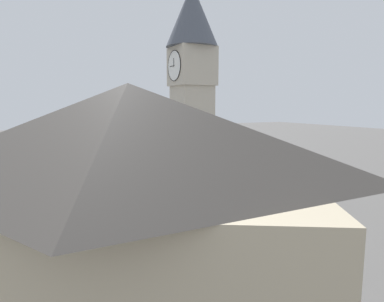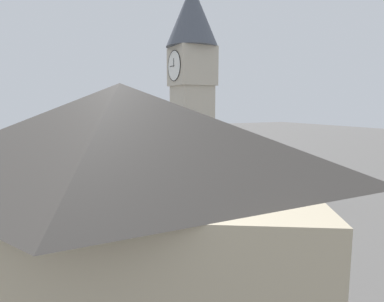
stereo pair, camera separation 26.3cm
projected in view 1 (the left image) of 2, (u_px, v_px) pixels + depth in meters
name	position (u px, v px, depth m)	size (l,w,h in m)	color
ground_plane	(192.00, 198.00, 30.52)	(200.00, 200.00, 0.00)	#565451
clock_tower	(192.00, 76.00, 29.01)	(4.50, 4.50, 18.81)	#A59C89
car_blue_kerb	(297.00, 196.00, 28.53)	(3.39, 4.44, 1.53)	black
car_silver_kerb	(131.00, 169.00, 40.38)	(2.32, 4.34, 1.53)	silver
car_red_corner	(268.00, 246.00, 18.34)	(4.42, 2.67, 1.53)	#2D5BB7
car_white_side	(66.00, 203.00, 26.45)	(4.45, 3.30, 1.53)	#2D5BB7
car_black_far	(147.00, 210.00, 24.71)	(4.24, 2.03, 1.53)	#2D5BB7
pedestrian	(272.00, 185.00, 31.40)	(0.46, 0.39, 1.69)	#706656
tree	(225.00, 141.00, 39.78)	(4.12, 4.12, 6.21)	brown
building_shop_left	(132.00, 261.00, 8.41)	(9.62, 10.84, 8.99)	tan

